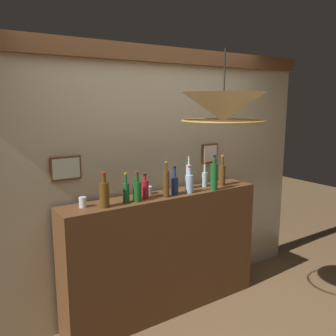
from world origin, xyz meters
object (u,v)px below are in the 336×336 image
(liquor_bottle_rum, at_px, (189,183))
(glass_tumbler_rocks, at_px, (148,190))
(liquor_bottle_vermouth, at_px, (214,176))
(liquor_bottle_sherry, at_px, (189,176))
(liquor_bottle_scotch, at_px, (205,178))
(pendant_lamp, at_px, (224,108))
(liquor_bottle_tequila, at_px, (222,174))
(liquor_bottle_rye, at_px, (175,185))
(liquor_bottle_brandy, at_px, (137,190))
(liquor_bottle_vodka, at_px, (104,194))
(liquor_bottle_port, at_px, (166,183))
(glass_tumbler_highball, at_px, (83,202))
(liquor_bottle_whiskey, at_px, (126,192))
(liquor_bottle_amaro, at_px, (145,188))

(liquor_bottle_rum, distance_m, glass_tumbler_rocks, 0.38)
(liquor_bottle_rum, xyz_separation_m, liquor_bottle_vermouth, (0.26, -0.04, 0.04))
(liquor_bottle_sherry, xyz_separation_m, glass_tumbler_rocks, (-0.44, 0.03, -0.08))
(liquor_bottle_scotch, height_order, pendant_lamp, pendant_lamp)
(glass_tumbler_rocks, bearing_deg, liquor_bottle_tequila, -8.09)
(liquor_bottle_rye, bearing_deg, liquor_bottle_brandy, -177.56)
(liquor_bottle_rum, distance_m, liquor_bottle_tequila, 0.45)
(liquor_bottle_vodka, height_order, liquor_bottle_tequila, liquor_bottle_tequila)
(liquor_bottle_tequila, bearing_deg, liquor_bottle_rye, -177.85)
(liquor_bottle_vermouth, distance_m, liquor_bottle_port, 0.51)
(liquor_bottle_vodka, height_order, liquor_bottle_vermouth, liquor_bottle_vermouth)
(liquor_bottle_vodka, xyz_separation_m, liquor_bottle_rye, (0.69, 0.02, -0.02))
(liquor_bottle_scotch, distance_m, glass_tumbler_highball, 1.25)
(liquor_bottle_sherry, bearing_deg, liquor_bottle_scotch, -6.40)
(liquor_bottle_port, bearing_deg, liquor_bottle_rye, 17.17)
(liquor_bottle_brandy, bearing_deg, liquor_bottle_whiskey, 169.53)
(liquor_bottle_brandy, xyz_separation_m, liquor_bottle_port, (0.28, -0.02, 0.03))
(liquor_bottle_brandy, relative_size, liquor_bottle_port, 0.81)
(liquor_bottle_rum, relative_size, pendant_lamp, 0.42)
(liquor_bottle_port, distance_m, pendant_lamp, 0.91)
(glass_tumbler_rocks, xyz_separation_m, glass_tumbler_highball, (-0.63, -0.06, 0.00))
(liquor_bottle_scotch, relative_size, glass_tumbler_rocks, 3.00)
(liquor_bottle_rum, height_order, liquor_bottle_port, liquor_bottle_port)
(liquor_bottle_vermouth, xyz_separation_m, glass_tumbler_rocks, (-0.60, 0.21, -0.10))
(liquor_bottle_tequila, distance_m, glass_tumbler_rocks, 0.80)
(liquor_bottle_vermouth, distance_m, pendant_lamp, 0.98)
(liquor_bottle_sherry, relative_size, glass_tumbler_highball, 3.77)
(liquor_bottle_vodka, xyz_separation_m, liquor_bottle_scotch, (1.11, 0.11, -0.03))
(liquor_bottle_sherry, bearing_deg, liquor_bottle_tequila, -13.13)
(liquor_bottle_amaro, bearing_deg, liquor_bottle_port, -22.72)
(liquor_bottle_sherry, bearing_deg, glass_tumbler_highball, -178.35)
(liquor_bottle_amaro, bearing_deg, liquor_bottle_vermouth, -9.45)
(pendant_lamp, bearing_deg, liquor_bottle_vodka, 135.20)
(liquor_bottle_scotch, distance_m, liquor_bottle_brandy, 0.81)
(liquor_bottle_sherry, xyz_separation_m, liquor_bottle_port, (-0.35, -0.14, 0.00))
(liquor_bottle_vodka, xyz_separation_m, liquor_bottle_amaro, (0.40, 0.06, -0.03))
(liquor_bottle_brandy, relative_size, liquor_bottle_vermouth, 0.77)
(glass_tumbler_rocks, bearing_deg, liquor_bottle_vermouth, -19.28)
(liquor_bottle_vermouth, bearing_deg, glass_tumbler_highball, 173.13)
(liquor_bottle_brandy, xyz_separation_m, liquor_bottle_sherry, (0.63, 0.12, 0.03))
(pendant_lamp, bearing_deg, liquor_bottle_vermouth, 53.11)
(liquor_bottle_scotch, height_order, liquor_bottle_tequila, liquor_bottle_tequila)
(liquor_bottle_vodka, height_order, liquor_bottle_rye, liquor_bottle_vodka)
(liquor_bottle_vermouth, bearing_deg, liquor_bottle_scotch, 83.21)
(pendant_lamp, bearing_deg, glass_tumbler_rocks, 101.13)
(liquor_bottle_tequila, relative_size, glass_tumbler_rocks, 3.82)
(glass_tumbler_rocks, relative_size, glass_tumbler_highball, 0.95)
(liquor_bottle_amaro, xyz_separation_m, liquor_bottle_whiskey, (-0.20, -0.04, 0.01))
(liquor_bottle_rum, relative_size, liquor_bottle_port, 0.79)
(liquor_bottle_amaro, relative_size, liquor_bottle_rye, 0.84)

